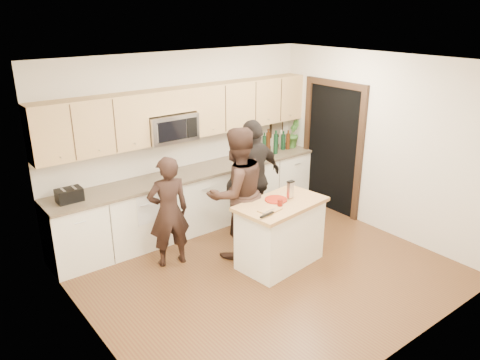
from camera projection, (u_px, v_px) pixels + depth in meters
floor at (265, 271)px, 6.21m from camera, size 4.50×4.50×0.00m
room_shell at (267, 146)px, 5.61m from camera, size 4.52×4.02×2.71m
back_cabinetry at (195, 199)px, 7.30m from camera, size 4.50×0.66×0.94m
upper_cabinetry at (188, 111)px, 6.95m from camera, size 4.50×0.33×0.75m
microwave at (170, 127)px, 6.79m from camera, size 0.76×0.41×0.40m
doorway at (333, 144)px, 7.76m from camera, size 0.06×1.25×2.20m
framed_picture at (276, 127)px, 8.36m from camera, size 0.30×0.03×0.38m
dish_towel at (144, 198)px, 6.50m from camera, size 0.34×0.60×0.48m
island at (280, 233)px, 6.25m from camera, size 1.27×0.84×0.90m
red_plate at (276, 200)px, 6.16m from camera, size 0.30×0.30×0.02m
box_grater at (290, 189)px, 6.16m from camera, size 0.09×0.06×0.24m
drink_glass at (280, 203)px, 5.98m from camera, size 0.07×0.07×0.09m
cutting_board at (270, 210)px, 5.84m from camera, size 0.30×0.22×0.02m
tongs at (267, 215)px, 5.67m from camera, size 0.23×0.05×0.02m
knife at (269, 211)px, 5.78m from camera, size 0.22×0.05×0.01m
toaster at (69, 195)px, 6.00m from camera, size 0.32×0.21×0.18m
bottle_cluster at (276, 141)px, 8.06m from camera, size 0.56×0.28×0.40m
orchid at (293, 134)px, 8.28m from camera, size 0.34×0.34×0.49m
woman_left at (169, 212)px, 6.15m from camera, size 0.62×0.47×1.52m
woman_center at (237, 194)px, 6.33m from camera, size 0.94×0.75×1.84m
woman_right at (254, 178)px, 6.96m from camera, size 1.08×0.53×1.79m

